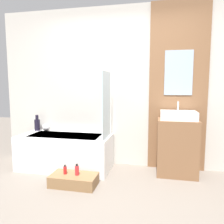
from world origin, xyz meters
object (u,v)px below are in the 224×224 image
Objects in this scene: wooden_step_bench at (74,180)px; sink at (178,115)px; bottle_soap_primary at (65,170)px; bottle_soap_secondary at (77,170)px; vase_tall_dark at (37,124)px; vase_round_light at (46,127)px; bathtub at (66,151)px.

sink is at bearing 26.23° from wooden_step_bench.
bottle_soap_secondary is at bearing 0.00° from bottle_soap_primary.
bottle_soap_primary is at bearing -180.00° from bottle_soap_secondary.
bottle_soap_primary is at bearing -42.79° from vase_tall_dark.
wooden_step_bench is at bearing -180.00° from bottle_soap_secondary.
sink is 1.64m from bottle_soap_secondary.
vase_round_light is 1.13m from bottle_soap_primary.
sink reaches higher than vase_round_light.
bathtub is 11.29× the size of vase_round_light.
bottle_soap_secondary is at bearing -54.06° from bathtub.
vase_tall_dark is 1.28m from bottle_soap_primary.
vase_tall_dark is 2.13× the size of vase_round_light.
bathtub reaches higher than bottle_soap_primary.
wooden_step_bench is at bearing -153.77° from sink.
vase_tall_dark is at bearing 137.21° from bottle_soap_primary.
vase_tall_dark is 1.83× the size of bottle_soap_secondary.
wooden_step_bench is 4.10× the size of bottle_soap_secondary.
bottle_soap_secondary is (0.05, 0.00, 0.14)m from wooden_step_bench.
vase_round_light reaches higher than bottle_soap_primary.
vase_round_light is 0.86× the size of bottle_soap_secondary.
bottle_soap_primary is (-0.12, 0.00, 0.13)m from wooden_step_bench.
bottle_soap_primary is (0.88, -0.81, -0.45)m from vase_tall_dark.
bathtub is 9.70× the size of bottle_soap_secondary.
wooden_step_bench is 0.15m from bottle_soap_secondary.
sink is 3.96× the size of vase_round_light.
bathtub is 2.37× the size of wooden_step_bench.
vase_tall_dark is at bearing 176.72° from sink.
vase_tall_dark reaches higher than wooden_step_bench.
sink is 2.21m from vase_round_light.
sink is 1.87× the size of vase_tall_dark.
wooden_step_bench is at bearing -44.28° from vase_round_light.
sink is 4.12× the size of bottle_soap_primary.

